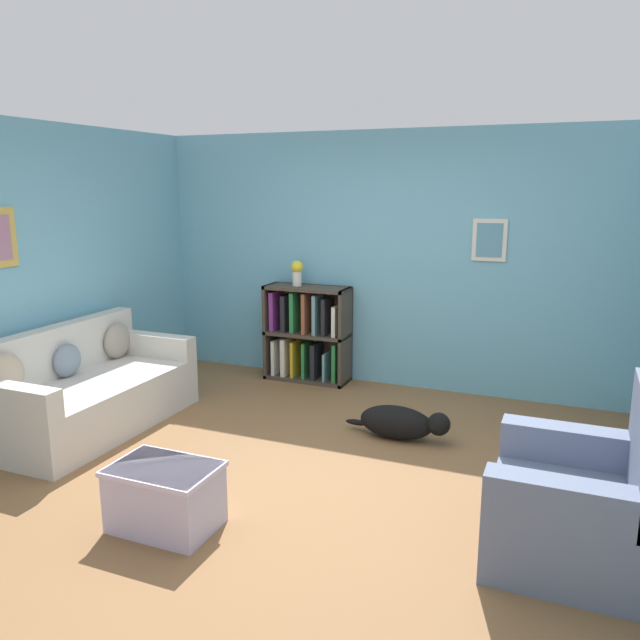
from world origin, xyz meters
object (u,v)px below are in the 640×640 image
bookshelf (307,334)px  coffee_table (165,495)px  dog (401,422)px  couch (87,392)px  recliner_chair (589,502)px  vase (297,272)px

bookshelf → coffee_table: bearing=-82.6°
dog → bookshelf: bearing=138.9°
coffee_table → bookshelf: bearing=97.4°
coffee_table → dog: (0.97, 1.87, -0.07)m
couch → recliner_chair: (3.99, -0.47, 0.03)m
bookshelf → recliner_chair: bookshelf is taller
bookshelf → coffee_table: bookshelf is taller
vase → coffee_table: bearing=-80.6°
couch → bookshelf: (1.21, 1.97, 0.19)m
couch → coffee_table: (1.61, -1.10, -0.10)m
bookshelf → dog: size_ratio=1.13×
recliner_chair → coffee_table: bearing=-165.1°
recliner_chair → dog: bearing=138.5°
coffee_table → vase: (-0.51, 3.06, 0.95)m
bookshelf → dog: bearing=-41.1°
vase → dog: bearing=-38.7°
recliner_chair → dog: (-1.40, 1.24, -0.20)m
bookshelf → recliner_chair: (2.78, -2.44, -0.15)m
couch → dog: 2.70m
dog → coffee_table: bearing=-117.4°
dog → vase: (-1.48, 1.18, 1.03)m
bookshelf → dog: bookshelf is taller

